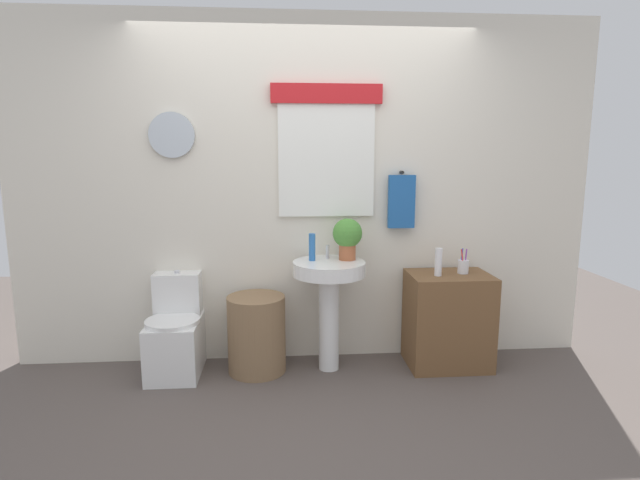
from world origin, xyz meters
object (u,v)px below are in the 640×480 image
object	(u,v)px
lotion_bottle	(438,262)
toothbrush_cup	(463,266)
toilet	(176,335)
soap_bottle	(312,247)
pedestal_sink	(329,288)
potted_plant	(347,236)
laundry_hamper	(257,334)
wooden_cabinet	(448,320)

from	to	relation	value
lotion_bottle	toothbrush_cup	bearing A→B (deg)	16.01
toilet	lotion_bottle	distance (m)	1.99
soap_bottle	lotion_bottle	bearing A→B (deg)	-5.61
pedestal_sink	potted_plant	distance (m)	0.41
soap_bottle	laundry_hamper	bearing A→B (deg)	-173.10
pedestal_sink	soap_bottle	bearing A→B (deg)	157.38
wooden_cabinet	soap_bottle	xyz separation A→B (m)	(-1.02, 0.05, 0.56)
toothbrush_cup	soap_bottle	bearing A→B (deg)	178.48
wooden_cabinet	potted_plant	bearing A→B (deg)	175.49
soap_bottle	toothbrush_cup	size ratio (longest dim) A/B	1.08
laundry_hamper	potted_plant	xyz separation A→B (m)	(0.67, 0.06, 0.71)
toilet	pedestal_sink	bearing A→B (deg)	-1.60
wooden_cabinet	lotion_bottle	size ratio (longest dim) A/B	3.47
potted_plant	lotion_bottle	world-z (taller)	potted_plant
pedestal_sink	soap_bottle	world-z (taller)	soap_bottle
toilet	laundry_hamper	distance (m)	0.59
lotion_bottle	toothbrush_cup	world-z (taller)	lotion_bottle
potted_plant	lotion_bottle	distance (m)	0.69
toilet	laundry_hamper	xyz separation A→B (m)	(0.59, -0.03, 0.00)
pedestal_sink	wooden_cabinet	world-z (taller)	pedestal_sink
wooden_cabinet	toilet	bearing A→B (deg)	179.12
toilet	soap_bottle	world-z (taller)	soap_bottle
laundry_hamper	wooden_cabinet	world-z (taller)	wooden_cabinet
laundry_hamper	pedestal_sink	bearing A→B (deg)	0.00
pedestal_sink	potted_plant	bearing A→B (deg)	23.20
soap_bottle	lotion_bottle	xyz separation A→B (m)	(0.92, -0.09, -0.11)
pedestal_sink	soap_bottle	size ratio (longest dim) A/B	4.09
laundry_hamper	pedestal_sink	size ratio (longest dim) A/B	0.70
laundry_hamper	lotion_bottle	bearing A→B (deg)	-1.72
laundry_hamper	potted_plant	bearing A→B (deg)	5.09
toilet	laundry_hamper	world-z (taller)	toilet
laundry_hamper	wooden_cabinet	bearing A→B (deg)	0.00
pedestal_sink	soap_bottle	distance (m)	0.33
lotion_bottle	toilet	bearing A→B (deg)	177.87
toothbrush_cup	wooden_cabinet	bearing A→B (deg)	-169.11
toilet	toothbrush_cup	distance (m)	2.18
lotion_bottle	toothbrush_cup	size ratio (longest dim) A/B	1.10
lotion_bottle	potted_plant	bearing A→B (deg)	171.34
pedestal_sink	potted_plant	world-z (taller)	potted_plant
potted_plant	laundry_hamper	bearing A→B (deg)	-174.91
soap_bottle	lotion_bottle	world-z (taller)	soap_bottle
toilet	wooden_cabinet	xyz separation A→B (m)	(2.02, -0.03, 0.07)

